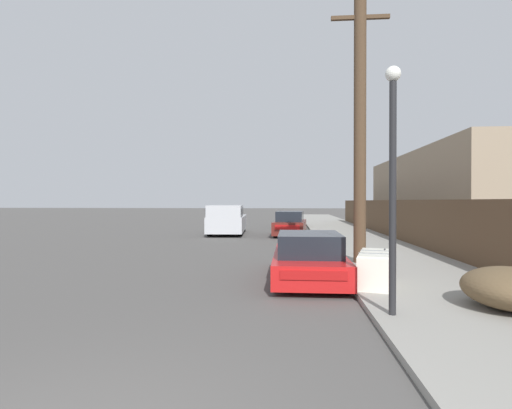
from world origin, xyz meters
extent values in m
cube|color=gray|center=(5.30, 23.50, 0.06)|extent=(4.20, 63.00, 0.12)
cube|color=silver|center=(3.76, 6.49, 0.48)|extent=(1.11, 1.84, 0.72)
cube|color=white|center=(3.76, 6.49, 0.86)|extent=(1.06, 1.77, 0.03)
cube|color=#333335|center=(4.08, 6.96, 0.88)|extent=(0.08, 0.20, 0.02)
cube|color=gray|center=(3.83, 6.76, 0.87)|extent=(0.72, 0.24, 0.01)
cube|color=gray|center=(3.70, 6.24, 0.87)|extent=(0.72, 0.24, 0.01)
cube|color=red|center=(2.30, 7.74, 0.41)|extent=(1.78, 4.53, 0.55)
cube|color=black|center=(2.30, 7.33, 0.96)|extent=(1.53, 2.17, 0.55)
cube|color=#B21414|center=(2.30, 5.46, 0.51)|extent=(1.39, 0.03, 0.19)
cylinder|color=black|center=(1.53, 9.14, 0.30)|extent=(0.20, 0.61, 0.61)
cylinder|color=black|center=(3.07, 9.14, 0.30)|extent=(0.20, 0.61, 0.61)
cylinder|color=black|center=(1.53, 6.33, 0.30)|extent=(0.20, 0.61, 0.61)
cylinder|color=black|center=(3.07, 6.33, 0.30)|extent=(0.20, 0.61, 0.61)
cube|color=#5B1E19|center=(1.85, 20.83, 0.51)|extent=(2.05, 4.64, 0.73)
cube|color=black|center=(1.83, 20.65, 1.16)|extent=(1.66, 2.64, 0.57)
cube|color=#B21414|center=(1.68, 18.56, 0.64)|extent=(1.34, 0.13, 0.25)
cylinder|color=black|center=(1.22, 22.29, 0.32)|extent=(0.25, 0.66, 0.65)
cylinder|color=black|center=(2.69, 22.18, 0.32)|extent=(0.25, 0.66, 0.65)
cylinder|color=black|center=(1.01, 19.49, 0.32)|extent=(0.25, 0.66, 0.65)
cylinder|color=black|center=(2.48, 19.38, 0.32)|extent=(0.25, 0.66, 0.65)
cube|color=gray|center=(1.96, 28.18, 0.46)|extent=(1.91, 4.51, 0.62)
cube|color=black|center=(1.96, 28.00, 1.02)|extent=(1.60, 2.55, 0.49)
cube|color=#B21414|center=(2.03, 25.94, 0.57)|extent=(1.38, 0.07, 0.22)
cylinder|color=black|center=(1.15, 29.54, 0.33)|extent=(0.22, 0.67, 0.67)
cylinder|color=black|center=(2.67, 29.59, 0.33)|extent=(0.22, 0.67, 0.67)
cylinder|color=black|center=(1.24, 26.77, 0.33)|extent=(0.22, 0.67, 0.67)
cylinder|color=black|center=(2.76, 26.82, 0.33)|extent=(0.22, 0.67, 0.67)
cube|color=silver|center=(-2.04, 21.81, 0.66)|extent=(2.44, 5.94, 0.91)
cube|color=silver|center=(-1.94, 20.22, 1.45)|extent=(2.11, 2.74, 0.68)
cube|color=black|center=(-1.94, 20.22, 1.47)|extent=(2.15, 2.69, 0.37)
cylinder|color=black|center=(-1.05, 20.07, 0.40)|extent=(0.31, 0.81, 0.79)
cylinder|color=black|center=(-2.80, 19.96, 0.40)|extent=(0.31, 0.81, 0.79)
cylinder|color=black|center=(-1.29, 23.67, 0.40)|extent=(0.31, 0.81, 0.79)
cylinder|color=black|center=(-3.03, 23.55, 0.40)|extent=(0.31, 0.81, 0.79)
cylinder|color=#4C3826|center=(3.99, 9.88, 4.37)|extent=(0.38, 0.38, 8.50)
cube|color=#4C3826|center=(3.99, 9.88, 7.77)|extent=(1.80, 0.12, 0.12)
cylinder|color=#232326|center=(3.54, 4.08, 2.09)|extent=(0.12, 0.12, 3.94)
sphere|color=white|center=(3.54, 4.08, 4.19)|extent=(0.26, 0.26, 0.26)
ellipsoid|color=brown|center=(5.75, 4.62, 0.49)|extent=(1.64, 1.87, 0.74)
cube|color=brown|center=(7.25, 19.02, 1.11)|extent=(0.08, 35.16, 1.97)
cube|color=gray|center=(12.09, 23.28, 2.52)|extent=(6.00, 18.81, 5.03)
camera|label=1|loc=(1.80, -2.82, 2.04)|focal=28.00mm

